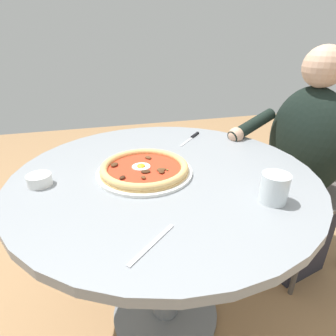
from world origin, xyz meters
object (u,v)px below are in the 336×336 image
(dining_table, at_px, (165,209))
(diner_person, at_px, (297,181))
(pizza_on_plate, at_px, (144,168))
(fork_utensil, at_px, (152,244))
(steak_knife, at_px, (192,137))
(water_glass, at_px, (274,189))
(cafe_chair_diner, at_px, (317,172))
(ramekin_capers, at_px, (39,180))

(dining_table, xyz_separation_m, diner_person, (0.17, -0.72, -0.07))
(pizza_on_plate, height_order, diner_person, diner_person)
(diner_person, bearing_deg, fork_utensil, 121.61)
(steak_knife, bearing_deg, dining_table, 144.90)
(water_glass, relative_size, fork_utensil, 0.64)
(cafe_chair_diner, bearing_deg, diner_person, 102.07)
(ramekin_capers, bearing_deg, water_glass, -112.76)
(dining_table, height_order, water_glass, water_glass)
(dining_table, bearing_deg, ramekin_capers, 88.99)
(water_glass, relative_size, steak_knife, 0.56)
(cafe_chair_diner, bearing_deg, water_glass, 126.61)
(ramekin_capers, height_order, fork_utensil, ramekin_capers)
(steak_knife, height_order, fork_utensil, steak_knife)
(pizza_on_plate, height_order, cafe_chair_diner, cafe_chair_diner)
(water_glass, distance_m, diner_person, 0.69)
(ramekin_capers, bearing_deg, dining_table, -91.01)
(dining_table, height_order, diner_person, diner_person)
(pizza_on_plate, relative_size, ramekin_capers, 4.35)
(fork_utensil, height_order, cafe_chair_diner, cafe_chair_diner)
(diner_person, xyz_separation_m, cafe_chair_diner, (0.03, -0.14, 0.01))
(water_glass, height_order, fork_utensil, water_glass)
(pizza_on_plate, xyz_separation_m, steak_knife, (0.30, -0.28, -0.01))
(pizza_on_plate, bearing_deg, water_glass, -130.41)
(dining_table, xyz_separation_m, ramekin_capers, (0.01, 0.40, 0.18))
(water_glass, relative_size, diner_person, 0.07)
(pizza_on_plate, distance_m, fork_utensil, 0.36)
(fork_utensil, bearing_deg, cafe_chair_diner, -60.91)
(diner_person, bearing_deg, water_glass, 132.13)
(fork_utensil, relative_size, diner_person, 0.12)
(steak_knife, height_order, cafe_chair_diner, cafe_chair_diner)
(diner_person, relative_size, cafe_chair_diner, 1.31)
(dining_table, height_order, steak_knife, steak_knife)
(dining_table, distance_m, pizza_on_plate, 0.19)
(dining_table, xyz_separation_m, water_glass, (-0.26, -0.25, 0.19))
(dining_table, xyz_separation_m, steak_knife, (0.30, -0.21, 0.16))
(diner_person, bearing_deg, ramekin_capers, 98.03)
(fork_utensil, distance_m, cafe_chair_diner, 1.15)
(pizza_on_plate, bearing_deg, ramekin_capers, 89.61)
(dining_table, xyz_separation_m, fork_utensil, (-0.35, 0.12, 0.16))
(dining_table, distance_m, steak_knife, 0.40)
(ramekin_capers, distance_m, diner_person, 1.16)
(pizza_on_plate, distance_m, steak_knife, 0.41)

